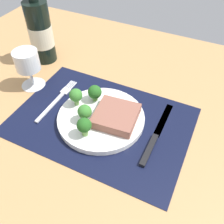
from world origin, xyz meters
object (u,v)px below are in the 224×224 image
fork (57,100)px  wine_bottle (40,31)px  knife (155,137)px  steak (116,116)px  plate (101,118)px  wine_glass (27,63)px

fork → wine_bottle: wine_bottle is taller
knife → steak: bearing=177.5°
plate → steak: 4.62cm
knife → wine_bottle: bearing=158.0°
wine_bottle → plate: bearing=-29.8°
plate → wine_glass: bearing=170.7°
plate → knife: plate is taller
wine_bottle → wine_glass: size_ratio=2.46×
plate → fork: plate is taller
steak → wine_glass: wine_glass is taller
fork → wine_bottle: 25.28cm
knife → wine_bottle: wine_bottle is taller
knife → plate: bearing=-179.4°
knife → wine_glass: (-41.41, 3.78, 7.69)cm
steak → wine_glass: (-30.33, 3.57, 5.13)cm
steak → wine_bottle: size_ratio=0.36×
wine_bottle → wine_glass: (5.21, -13.74, -2.22)cm
knife → wine_bottle: size_ratio=0.77×
knife → wine_glass: size_ratio=1.91×
plate → wine_bottle: bearing=150.2°
wine_bottle → steak: bearing=-26.0°
steak → fork: (-19.32, 0.68, -2.61)cm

